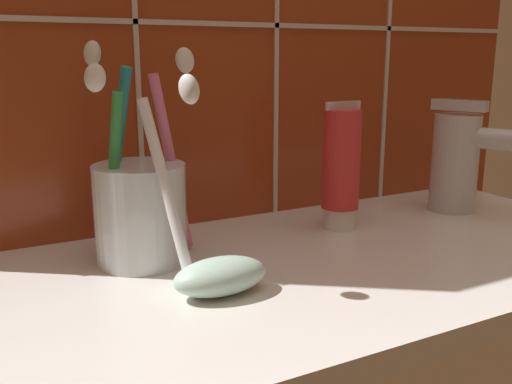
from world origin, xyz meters
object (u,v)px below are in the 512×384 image
object	(u,v)px
toothbrush_cup	(141,206)
soap_bar	(220,276)
sink_faucet	(461,158)
toothpaste_tube	(341,167)

from	to	relation	value
toothbrush_cup	soap_bar	distance (cm)	10.61
toothbrush_cup	sink_faucet	world-z (taller)	toothbrush_cup
toothpaste_tube	sink_faucet	world-z (taller)	toothpaste_tube
toothpaste_tube	sink_faucet	size ratio (longest dim) A/B	1.03
toothpaste_tube	soap_bar	world-z (taller)	toothpaste_tube
sink_faucet	soap_bar	distance (cm)	35.20
toothbrush_cup	toothpaste_tube	world-z (taller)	toothbrush_cup
sink_faucet	soap_bar	world-z (taller)	sink_faucet
toothpaste_tube	soap_bar	bearing A→B (deg)	-151.83
toothbrush_cup	soap_bar	bearing A→B (deg)	-72.11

